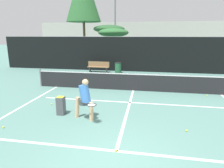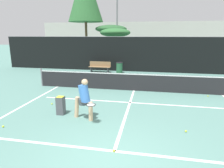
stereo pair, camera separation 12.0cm
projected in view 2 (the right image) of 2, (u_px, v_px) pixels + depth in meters
The scene contains 21 objects.
ground_plane at pixel (111, 163), 4.80m from camera, with size 100.00×100.00×0.00m, color slate.
court_baseline_near at pixel (114, 151), 5.28m from camera, with size 11.00×0.10×0.01m, color white.
court_service_line at pixel (130, 102), 9.05m from camera, with size 8.25×0.10×0.01m, color white.
court_center_mark at pixel (128, 110), 8.13m from camera, with size 0.10×5.99×0.01m, color white.
court_sideline_left at pixel (28, 103), 8.97m from camera, with size 0.10×6.99×0.01m, color white.
net at pixel (134, 82), 10.86m from camera, with size 11.09×0.09×1.07m.
fence_back at pixel (141, 54), 16.25m from camera, with size 24.00×0.06×2.85m.
player_practicing at pixel (84, 98), 7.10m from camera, with size 1.04×0.81×1.51m.
tennis_ball_scattered_0 at pixel (114, 151), 5.25m from camera, with size 0.07×0.07×0.07m, color #D1E033.
tennis_ball_scattered_1 at pixel (208, 96), 9.89m from camera, with size 0.07×0.07×0.07m, color #D1E033.
tennis_ball_scattered_2 at pixel (3, 126), 6.62m from camera, with size 0.07×0.07×0.07m, color #D1E033.
tennis_ball_scattered_3 at pixel (52, 104), 8.79m from camera, with size 0.07×0.07×0.07m, color #D1E033.
tennis_ball_scattered_4 at pixel (186, 131), 6.30m from camera, with size 0.07×0.07×0.07m, color #D1E033.
ball_hopper at pixel (61, 105), 7.65m from camera, with size 0.28×0.28×0.71m.
courtside_bench at pixel (100, 66), 16.25m from camera, with size 1.79×0.46×0.86m.
trash_bin at pixel (119, 68), 15.93m from camera, with size 0.52×0.52×0.85m.
parked_car at pixel (153, 61), 18.12m from camera, with size 1.82×4.01×1.53m.
floodlight_mast at pixel (117, 16), 21.74m from camera, with size 1.10×0.24×7.77m.
tree_west at pixel (111, 29), 22.88m from camera, with size 3.60×3.60×4.07m.
tree_east at pixel (115, 33), 20.39m from camera, with size 3.13×3.13×3.64m.
building_far at pixel (147, 37), 33.64m from camera, with size 36.00×2.40×5.02m, color #B2ADA3.
Camera 2 is at (0.84, -4.12, 3.00)m, focal length 32.00 mm.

